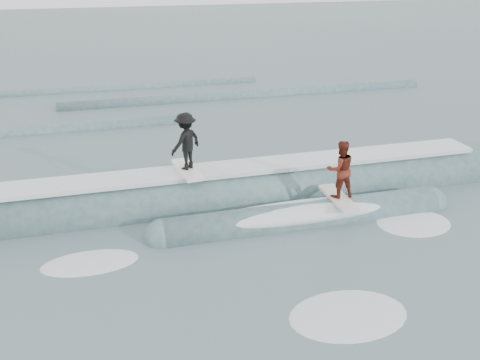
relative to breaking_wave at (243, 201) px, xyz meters
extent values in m
plane|color=#384B52|center=(-0.29, -4.05, -0.04)|extent=(160.00, 160.00, 0.00)
cylinder|color=#35575A|center=(-0.29, 0.36, -0.04)|extent=(21.71, 2.10, 2.10)
cylinder|color=#35575A|center=(1.51, -1.84, -0.04)|extent=(9.00, 1.21, 1.21)
sphere|color=#35575A|center=(-2.99, -1.84, -0.04)|extent=(1.21, 1.21, 1.21)
sphere|color=#35575A|center=(6.01, -1.84, -0.04)|extent=(1.21, 1.21, 1.21)
cube|color=white|center=(-0.29, 0.36, 1.08)|extent=(18.00, 1.30, 0.14)
ellipsoid|color=white|center=(1.51, -1.84, 0.26)|extent=(7.60, 1.30, 0.60)
cube|color=white|center=(-1.84, 0.36, 1.20)|extent=(0.77, 2.05, 0.10)
imported|color=black|center=(-1.84, 0.36, 2.19)|extent=(1.40, 1.29, 1.89)
cube|color=silver|center=(2.62, -1.84, 0.62)|extent=(0.57, 2.01, 0.10)
imported|color=#591B10|center=(2.62, -1.84, 1.59)|extent=(0.91, 0.71, 1.85)
ellipsoid|color=white|center=(4.75, -2.93, -0.04)|extent=(2.24, 1.53, 0.10)
ellipsoid|color=white|center=(0.68, -6.65, -0.04)|extent=(3.11, 2.12, 0.10)
ellipsoid|color=white|center=(-5.12, -2.66, -0.04)|extent=(2.69, 1.84, 0.10)
cylinder|color=#35575A|center=(4.38, 13.95, -0.04)|extent=(22.00, 0.80, 0.80)
cylinder|color=#35575A|center=(-5.17, 17.95, -0.04)|extent=(22.00, 0.60, 0.60)
camera|label=1|loc=(-4.50, -15.89, 7.76)|focal=40.00mm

